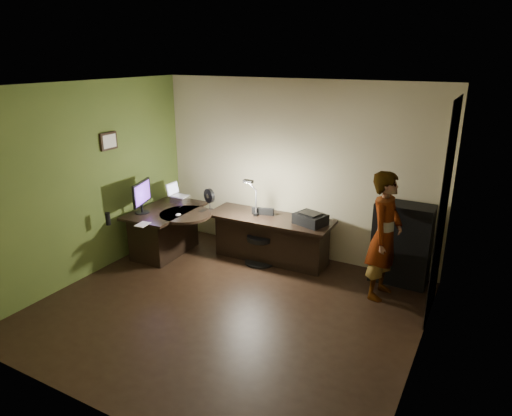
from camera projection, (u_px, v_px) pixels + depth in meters
The scene contains 27 objects.
floor at pixel (226, 309), 5.70m from camera, with size 4.50×4.00×0.01m, color black.
ceiling at pixel (221, 86), 4.84m from camera, with size 4.50×4.00×0.01m, color silver.
wall_back at pixel (295, 170), 6.94m from camera, with size 4.50×0.01×2.70m, color tan.
wall_front at pixel (88, 278), 3.60m from camera, with size 4.50×0.01×2.70m, color tan.
wall_left at pixel (86, 182), 6.29m from camera, with size 0.01×4.00×2.70m, color tan.
wall_right at pixel (428, 244), 4.25m from camera, with size 0.01×4.00×2.70m, color tan.
green_wall_overlay at pixel (87, 182), 6.29m from camera, with size 0.00×4.00×2.70m, color #4B5E25.
arched_doorway at pixel (443, 213), 5.23m from camera, with size 0.01×0.90×2.60m, color black.
french_door at pixel (411, 298), 3.89m from camera, with size 0.02×0.92×2.10m, color white.
framed_picture at pixel (108, 141), 6.49m from camera, with size 0.04×0.30×0.25m, color black.
desk_left at pixel (167, 232), 7.19m from camera, with size 0.79×1.28×0.74m, color black.
desk_right at pixel (270, 239), 6.92m from camera, with size 1.91×0.67×0.71m, color black.
cabinet at pixel (401, 244), 6.22m from camera, with size 0.76×0.38×1.14m, color black.
laptop_stand at pixel (180, 200), 7.40m from camera, with size 0.25×0.21×0.10m, color silver.
laptop at pixel (179, 190), 7.35m from camera, with size 0.29×0.28×0.20m, color silver.
monitor at pixel (141, 202), 6.88m from camera, with size 0.11×0.55×0.36m, color black.
mouse at pixel (178, 215), 6.80m from camera, with size 0.06×0.10×0.04m, color silver.
phone at pixel (203, 211), 7.02m from camera, with size 0.07×0.14×0.01m, color black.
pen at pixel (181, 206), 7.21m from camera, with size 0.01×0.15×0.01m, color black.
speaker at pixel (108, 219), 6.43m from camera, with size 0.07×0.07×0.18m, color black.
notepad at pixel (143, 224), 6.45m from camera, with size 0.15×0.21×0.01m, color silver.
desk_fan at pixel (210, 199), 7.11m from camera, with size 0.23×0.12×0.35m, color black.
headphones at pixel (314, 217), 6.73m from camera, with size 0.19×0.08×0.09m, color #1A5198.
printer at pixel (310, 219), 6.51m from camera, with size 0.42×0.33×0.19m, color black.
desk_lamp at pixel (256, 196), 6.76m from camera, with size 0.16×0.30×0.67m, color black.
office_chair at pixel (260, 238), 6.84m from camera, with size 0.46×0.46×0.82m, color black.
person at pixel (385, 236), 5.78m from camera, with size 0.60×0.40×1.68m, color #D8A88C.
Camera 1 is at (2.72, -4.21, 3.03)m, focal length 32.00 mm.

